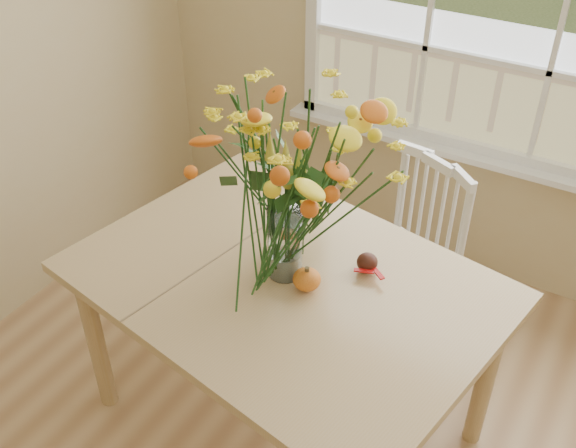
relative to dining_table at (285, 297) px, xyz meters
The scene contains 7 objects.
wall_back 1.59m from the dining_table, 69.05° to the left, with size 4.00×0.02×2.70m, color #D3BC87.
dining_table is the anchor object (origin of this frame).
windsor_chair 0.76m from the dining_table, 73.05° to the left, with size 0.54×0.53×0.89m.
flower_vase 0.50m from the dining_table, 121.48° to the left, with size 0.57×0.57×0.68m.
pumpkin 0.16m from the dining_table, ahead, with size 0.10×0.10×0.08m, color #CB5717.
turkey_figurine 0.18m from the dining_table, 121.87° to the left, with size 0.08×0.07×0.10m.
dark_gourd 0.32m from the dining_table, 38.19° to the left, with size 0.13×0.09×0.07m.
Camera 1 is at (0.39, -0.63, 2.31)m, focal length 42.00 mm.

